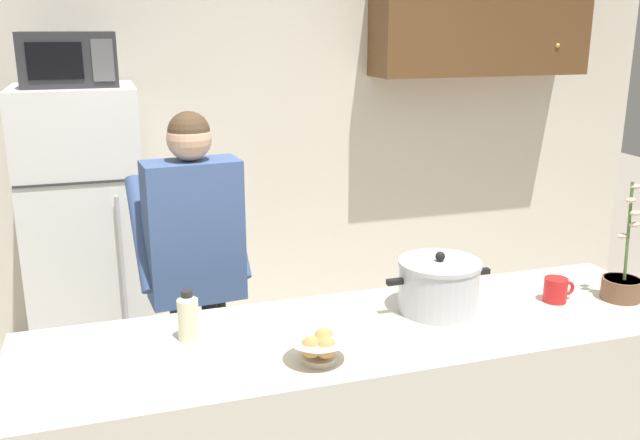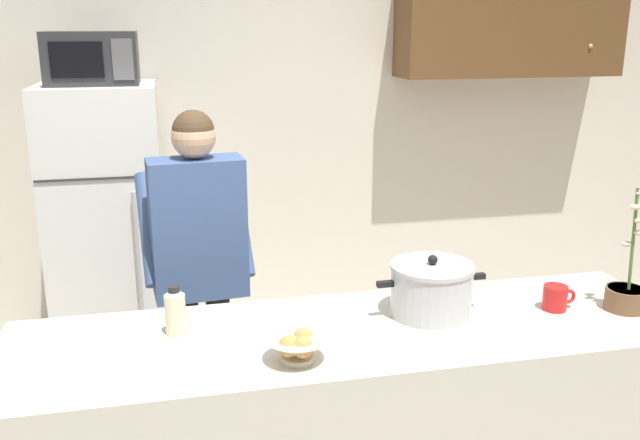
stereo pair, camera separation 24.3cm
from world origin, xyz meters
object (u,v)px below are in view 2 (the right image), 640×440
(microwave, at_px, (92,58))
(potted_orchid, at_px, (626,292))
(cooking_pot, at_px, (431,289))
(bread_bowl, at_px, (298,347))
(refrigerator, at_px, (108,228))
(coffee_mug, at_px, (556,298))
(bottle_near_edge, at_px, (175,311))
(person_near_pot, at_px, (199,247))

(microwave, height_order, potted_orchid, microwave)
(cooking_pot, bearing_deg, bread_bowl, -154.77)
(refrigerator, distance_m, cooking_pot, 2.21)
(coffee_mug, height_order, bottle_near_edge, bottle_near_edge)
(microwave, distance_m, bread_bowl, 2.30)
(cooking_pot, xyz_separation_m, bottle_near_edge, (-0.93, 0.03, -0.01))
(microwave, relative_size, person_near_pot, 0.30)
(microwave, bearing_deg, person_near_pot, -64.92)
(cooking_pot, height_order, potted_orchid, potted_orchid)
(potted_orchid, bearing_deg, coffee_mug, 167.28)
(microwave, height_order, bottle_near_edge, microwave)
(coffee_mug, relative_size, potted_orchid, 0.28)
(bottle_near_edge, bearing_deg, bread_bowl, -37.83)
(refrigerator, relative_size, potted_orchid, 3.50)
(bottle_near_edge, bearing_deg, person_near_pot, 80.59)
(person_near_pot, relative_size, cooking_pot, 3.85)
(person_near_pot, height_order, cooking_pot, person_near_pot)
(refrigerator, xyz_separation_m, cooking_pot, (1.29, -1.78, 0.20))
(person_near_pot, height_order, coffee_mug, person_near_pot)
(refrigerator, distance_m, potted_orchid, 2.78)
(person_near_pot, xyz_separation_m, cooking_pot, (0.81, -0.74, 0.02))
(bread_bowl, bearing_deg, bottle_near_edge, 142.17)
(person_near_pot, xyz_separation_m, bottle_near_edge, (-0.12, -0.71, 0.00))
(coffee_mug, height_order, bread_bowl, bread_bowl)
(person_near_pot, bearing_deg, bottle_near_edge, -99.41)
(bread_bowl, height_order, potted_orchid, potted_orchid)
(refrigerator, height_order, bread_bowl, refrigerator)
(bottle_near_edge, relative_size, potted_orchid, 0.38)
(microwave, xyz_separation_m, person_near_pot, (0.48, -1.02, -0.78))
(coffee_mug, distance_m, bottle_near_edge, 1.41)
(refrigerator, xyz_separation_m, coffee_mug, (1.76, -1.84, 0.15))
(bottle_near_edge, bearing_deg, cooking_pot, -1.89)
(refrigerator, relative_size, cooking_pot, 3.92)
(refrigerator, distance_m, coffee_mug, 2.55)
(microwave, relative_size, cooking_pot, 1.14)
(bottle_near_edge, xyz_separation_m, potted_orchid, (1.66, -0.15, -0.02))
(coffee_mug, bearing_deg, microwave, 134.07)
(microwave, distance_m, potted_orchid, 2.87)
(microwave, relative_size, potted_orchid, 1.02)
(microwave, relative_size, bread_bowl, 2.37)
(refrigerator, xyz_separation_m, bottle_near_edge, (0.36, -1.75, 0.19))
(potted_orchid, bearing_deg, microwave, 137.07)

